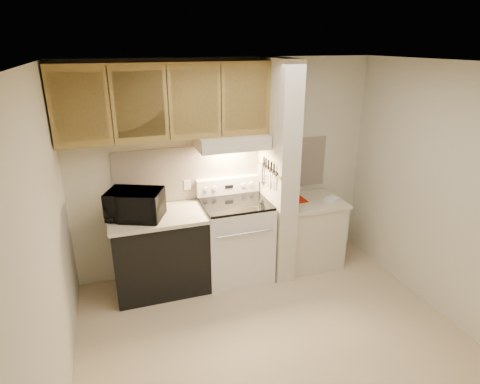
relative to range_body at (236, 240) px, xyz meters
name	(u,v)px	position (x,y,z in m)	size (l,w,h in m)	color
floor	(273,336)	(0.00, -1.16, -0.46)	(3.60, 3.60, 0.00)	tan
ceiling	(282,64)	(0.00, -1.16, 2.04)	(3.60, 3.60, 0.00)	white
wall_back	(226,168)	(0.00, 0.34, 0.79)	(3.60, 0.02, 2.50)	beige
wall_left	(46,250)	(-1.80, -1.16, 0.79)	(0.02, 3.00, 2.50)	beige
wall_right	(445,194)	(1.80, -1.16, 0.79)	(0.02, 3.00, 2.50)	beige
backsplash	(227,170)	(0.00, 0.33, 0.78)	(2.60, 0.02, 0.63)	#FFE7CF
range_body	(236,240)	(0.00, 0.00, 0.00)	(0.76, 0.65, 0.92)	silver
oven_window	(244,250)	(0.00, -0.32, 0.04)	(0.50, 0.01, 0.30)	black
oven_handle	(246,233)	(0.00, -0.35, 0.26)	(0.02, 0.02, 0.65)	silver
cooktop	(235,203)	(0.00, 0.00, 0.48)	(0.74, 0.64, 0.03)	black
range_backguard	(228,186)	(0.00, 0.28, 0.59)	(0.76, 0.08, 0.20)	silver
range_display	(229,187)	(0.00, 0.24, 0.59)	(0.10, 0.01, 0.04)	black
range_knob_left_outer	(206,189)	(-0.28, 0.24, 0.59)	(0.05, 0.05, 0.02)	silver
range_knob_left_inner	(214,188)	(-0.18, 0.24, 0.59)	(0.05, 0.05, 0.02)	silver
range_knob_right_inner	(244,185)	(0.18, 0.24, 0.59)	(0.05, 0.05, 0.02)	silver
range_knob_right_outer	(251,184)	(0.28, 0.24, 0.59)	(0.05, 0.05, 0.02)	silver
dishwasher_front	(160,254)	(-0.88, 0.01, -0.03)	(1.00, 0.63, 0.87)	black
left_countertop	(157,216)	(-0.88, 0.01, 0.43)	(1.04, 0.67, 0.04)	beige
spoon_rest	(148,222)	(-1.00, -0.15, 0.46)	(0.23, 0.07, 0.02)	black
teal_jar	(143,206)	(-1.01, 0.17, 0.50)	(0.10, 0.10, 0.11)	#1C5F61
outlet	(187,185)	(-0.48, 0.32, 0.64)	(0.08, 0.01, 0.12)	beige
microwave	(135,205)	(-1.10, -0.01, 0.60)	(0.56, 0.38, 0.31)	black
partition_pillar	(278,172)	(0.51, -0.01, 0.79)	(0.22, 0.70, 2.50)	beige
pillar_trim	(269,169)	(0.39, -0.01, 0.84)	(0.01, 0.70, 0.04)	olive
knife_strip	(270,169)	(0.39, -0.06, 0.86)	(0.02, 0.42, 0.04)	black
knife_blade_a	(274,182)	(0.38, -0.21, 0.76)	(0.01, 0.04, 0.16)	silver
knife_handle_a	(274,168)	(0.38, -0.20, 0.91)	(0.02, 0.02, 0.10)	black
knife_blade_b	(272,181)	(0.38, -0.15, 0.75)	(0.01, 0.04, 0.18)	silver
knife_handle_b	(271,166)	(0.38, -0.12, 0.91)	(0.02, 0.02, 0.10)	black
knife_blade_c	(268,179)	(0.38, -0.05, 0.74)	(0.01, 0.04, 0.20)	silver
knife_handle_c	(268,164)	(0.38, -0.04, 0.91)	(0.02, 0.02, 0.10)	black
knife_blade_d	(266,175)	(0.38, 0.03, 0.76)	(0.01, 0.04, 0.16)	silver
knife_handle_d	(266,163)	(0.38, 0.03, 0.91)	(0.02, 0.02, 0.10)	black
knife_blade_e	(264,174)	(0.38, 0.10, 0.75)	(0.01, 0.04, 0.18)	silver
knife_handle_e	(264,161)	(0.38, 0.09, 0.91)	(0.02, 0.02, 0.10)	black
oven_mitt	(262,174)	(0.38, 0.17, 0.73)	(0.03, 0.09, 0.21)	slate
right_cab_base	(309,233)	(0.97, -0.01, -0.06)	(0.70, 0.60, 0.81)	beige
right_countertop	(311,202)	(0.97, -0.01, 0.37)	(0.74, 0.64, 0.04)	beige
red_folder	(295,199)	(0.79, 0.09, 0.40)	(0.22, 0.30, 0.01)	#A11500
white_box	(332,199)	(1.19, -0.11, 0.41)	(0.16, 0.11, 0.04)	white
range_hood	(232,141)	(0.00, 0.12, 1.17)	(0.78, 0.44, 0.15)	beige
hood_lip	(238,150)	(0.00, -0.08, 1.12)	(0.78, 0.04, 0.06)	beige
upper_cabinets	(166,101)	(-0.69, 0.17, 1.62)	(2.18, 0.33, 0.77)	olive
cab_door_a	(80,107)	(-1.51, 0.01, 1.62)	(0.46, 0.01, 0.63)	olive
cab_gap_a	(110,106)	(-1.23, 0.01, 1.62)	(0.01, 0.01, 0.73)	black
cab_door_b	(140,104)	(-0.96, 0.01, 1.62)	(0.46, 0.01, 0.63)	olive
cab_gap_b	(168,103)	(-0.69, 0.01, 1.62)	(0.01, 0.01, 0.73)	black
cab_door_c	(195,102)	(-0.42, 0.01, 1.62)	(0.46, 0.01, 0.63)	olive
cab_gap_c	(221,101)	(-0.14, 0.01, 1.62)	(0.01, 0.01, 0.73)	black
cab_door_d	(246,100)	(0.13, 0.01, 1.62)	(0.46, 0.01, 0.63)	olive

